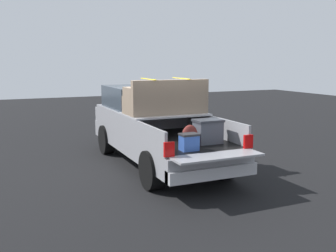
% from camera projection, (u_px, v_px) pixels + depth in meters
% --- Properties ---
extents(ground_plane, '(40.00, 40.00, 0.00)m').
position_uv_depth(ground_plane, '(159.00, 165.00, 10.15)').
color(ground_plane, black).
extents(pickup_truck, '(6.05, 2.06, 2.23)m').
position_uv_depth(pickup_truck, '(153.00, 125.00, 10.34)').
color(pickup_truck, gray).
rests_on(pickup_truck, ground_plane).
extents(trash_can, '(0.60, 0.60, 0.98)m').
position_uv_depth(trash_can, '(175.00, 120.00, 14.50)').
color(trash_can, '#1E592D').
rests_on(trash_can, ground_plane).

